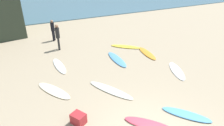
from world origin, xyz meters
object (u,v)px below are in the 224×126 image
at_px(surfboard_1, 126,47).
at_px(surfboard_6, 150,125).
at_px(beachgoer_near, 58,36).
at_px(surfboard_4, 59,66).
at_px(surfboard_5, 177,71).
at_px(surfboard_8, 117,59).
at_px(beachgoer_far, 53,29).
at_px(surfboard_7, 54,91).
at_px(surfboard_0, 186,115).
at_px(surfboard_3, 147,53).
at_px(surfboard_2, 110,90).
at_px(beach_cooler, 78,119).

height_order(surfboard_1, surfboard_6, surfboard_1).
bearing_deg(beachgoer_near, surfboard_4, 177.36).
bearing_deg(surfboard_5, surfboard_8, -25.34).
xyz_separation_m(surfboard_6, beachgoer_far, (-1.21, 10.91, 0.87)).
xyz_separation_m(surfboard_5, surfboard_7, (-6.63, 1.18, 0.00)).
relative_size(surfboard_0, surfboard_8, 0.80).
relative_size(surfboard_4, beachgoer_far, 1.33).
bearing_deg(surfboard_3, surfboard_1, -58.48).
bearing_deg(beachgoer_near, surfboard_0, -151.37).
xyz_separation_m(surfboard_0, surfboard_6, (-1.63, 0.19, 0.00)).
xyz_separation_m(surfboard_3, beachgoer_near, (-5.11, 3.45, 0.98)).
distance_m(surfboard_0, surfboard_2, 3.49).
bearing_deg(surfboard_0, beachgoer_far, 66.76).
bearing_deg(surfboard_7, beachgoer_near, -133.29).
xyz_separation_m(surfboard_1, surfboard_3, (0.68, -1.65, -0.00)).
distance_m(surfboard_3, surfboard_8, 2.27).
distance_m(surfboard_3, surfboard_4, 5.80).
bearing_deg(surfboard_1, beachgoer_near, -69.99).
bearing_deg(beachgoer_near, surfboard_2, -160.21).
bearing_deg(surfboard_3, surfboard_2, 42.79).
xyz_separation_m(surfboard_4, beachgoer_near, (0.63, 2.59, 0.98)).
relative_size(surfboard_5, surfboard_8, 0.88).
xyz_separation_m(surfboard_4, beachgoer_far, (0.69, 4.58, 0.88)).
bearing_deg(beachgoer_near, surfboard_5, -129.22).
bearing_deg(surfboard_7, surfboard_8, 174.07).
xyz_separation_m(surfboard_5, surfboard_8, (-2.33, 2.83, 0.01)).
bearing_deg(surfboard_0, surfboard_7, 99.32).
relative_size(surfboard_0, surfboard_3, 0.86).
distance_m(surfboard_7, surfboard_8, 4.61).
distance_m(surfboard_0, surfboard_3, 6.07).
distance_m(surfboard_1, surfboard_5, 4.45).
relative_size(surfboard_2, surfboard_8, 1.04).
bearing_deg(beachgoer_near, surfboard_1, -101.20).
distance_m(surfboard_0, surfboard_7, 5.99).
bearing_deg(surfboard_6, surfboard_4, -114.26).
bearing_deg(beachgoer_far, beach_cooler, -155.01).
relative_size(surfboard_7, beachgoer_far, 1.33).
bearing_deg(beach_cooler, surfboard_0, -21.32).
height_order(surfboard_1, surfboard_4, surfboard_1).
height_order(surfboard_1, surfboard_5, surfboard_1).
distance_m(surfboard_1, surfboard_2, 5.60).
relative_size(surfboard_1, beach_cooler, 4.39).
xyz_separation_m(surfboard_4, surfboard_5, (5.79, -3.60, -0.01)).
relative_size(surfboard_6, beachgoer_far, 1.21).
relative_size(surfboard_0, beachgoer_far, 1.16).
xyz_separation_m(surfboard_0, beach_cooler, (-3.97, 1.55, 0.17)).
xyz_separation_m(surfboard_8, beach_cooler, (-3.90, -4.20, 0.17)).
distance_m(surfboard_0, beach_cooler, 4.26).
xyz_separation_m(surfboard_5, surfboard_6, (-3.90, -2.72, 0.01)).
relative_size(surfboard_4, beach_cooler, 4.25).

